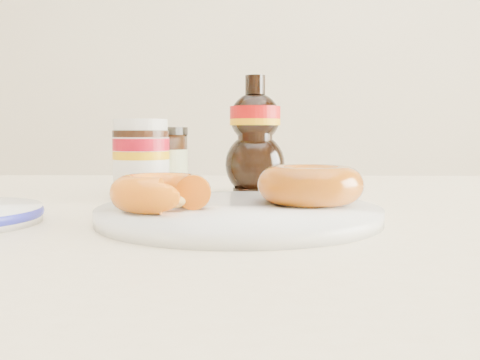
{
  "coord_description": "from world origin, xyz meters",
  "views": [
    {
      "loc": [
        -0.04,
        -0.52,
        0.83
      ],
      "look_at": [
        -0.05,
        0.05,
        0.79
      ],
      "focal_mm": 40.0,
      "sensor_mm": 36.0,
      "label": 1
    }
  ],
  "objects_px": {
    "dining_table": "(286,276)",
    "donut_whole": "(310,185)",
    "plate": "(239,213)",
    "donut_bitten": "(161,192)",
    "dark_jar": "(167,162)",
    "nutella_jar": "(141,156)",
    "syrup_bottle": "(255,134)"
  },
  "relations": [
    {
      "from": "nutella_jar",
      "to": "syrup_bottle",
      "type": "distance_m",
      "value": 0.17
    },
    {
      "from": "plate",
      "to": "nutella_jar",
      "type": "relative_size",
      "value": 2.67
    },
    {
      "from": "nutella_jar",
      "to": "dining_table",
      "type": "bearing_deg",
      "value": -20.34
    },
    {
      "from": "donut_whole",
      "to": "nutella_jar",
      "type": "relative_size",
      "value": 1.04
    },
    {
      "from": "plate",
      "to": "syrup_bottle",
      "type": "bearing_deg",
      "value": 86.2
    },
    {
      "from": "donut_bitten",
      "to": "dark_jar",
      "type": "relative_size",
      "value": 1.01
    },
    {
      "from": "nutella_jar",
      "to": "dark_jar",
      "type": "xyz_separation_m",
      "value": [
        0.03,
        0.04,
        -0.01
      ]
    },
    {
      "from": "plate",
      "to": "dark_jar",
      "type": "xyz_separation_m",
      "value": [
        -0.1,
        0.22,
        0.04
      ]
    },
    {
      "from": "dark_jar",
      "to": "dining_table",
      "type": "bearing_deg",
      "value": -35.61
    },
    {
      "from": "plate",
      "to": "donut_bitten",
      "type": "relative_size",
      "value": 2.93
    },
    {
      "from": "donut_bitten",
      "to": "nutella_jar",
      "type": "height_order",
      "value": "nutella_jar"
    },
    {
      "from": "donut_bitten",
      "to": "syrup_bottle",
      "type": "xyz_separation_m",
      "value": [
        0.09,
        0.27,
        0.05
      ]
    },
    {
      "from": "dining_table",
      "to": "donut_whole",
      "type": "xyz_separation_m",
      "value": [
        0.02,
        -0.08,
        0.12
      ]
    },
    {
      "from": "plate",
      "to": "syrup_bottle",
      "type": "xyz_separation_m",
      "value": [
        0.02,
        0.25,
        0.08
      ]
    },
    {
      "from": "plate",
      "to": "donut_whole",
      "type": "height_order",
      "value": "donut_whole"
    },
    {
      "from": "plate",
      "to": "dark_jar",
      "type": "bearing_deg",
      "value": 115.76
    },
    {
      "from": "dining_table",
      "to": "donut_whole",
      "type": "bearing_deg",
      "value": -76.09
    },
    {
      "from": "dining_table",
      "to": "plate",
      "type": "relative_size",
      "value": 5.12
    },
    {
      "from": "dining_table",
      "to": "nutella_jar",
      "type": "relative_size",
      "value": 13.69
    },
    {
      "from": "donut_whole",
      "to": "syrup_bottle",
      "type": "relative_size",
      "value": 0.65
    },
    {
      "from": "dining_table",
      "to": "dark_jar",
      "type": "relative_size",
      "value": 15.13
    },
    {
      "from": "nutella_jar",
      "to": "dark_jar",
      "type": "height_order",
      "value": "nutella_jar"
    },
    {
      "from": "dining_table",
      "to": "donut_whole",
      "type": "height_order",
      "value": "donut_whole"
    },
    {
      "from": "nutella_jar",
      "to": "plate",
      "type": "bearing_deg",
      "value": -52.77
    },
    {
      "from": "dining_table",
      "to": "syrup_bottle",
      "type": "distance_m",
      "value": 0.22
    },
    {
      "from": "donut_bitten",
      "to": "donut_whole",
      "type": "relative_size",
      "value": 0.87
    },
    {
      "from": "dark_jar",
      "to": "nutella_jar",
      "type": "bearing_deg",
      "value": -120.26
    },
    {
      "from": "donut_whole",
      "to": "dark_jar",
      "type": "relative_size",
      "value": 1.15
    },
    {
      "from": "donut_bitten",
      "to": "dark_jar",
      "type": "height_order",
      "value": "dark_jar"
    },
    {
      "from": "dining_table",
      "to": "nutella_jar",
      "type": "bearing_deg",
      "value": 159.66
    },
    {
      "from": "plate",
      "to": "donut_bitten",
      "type": "distance_m",
      "value": 0.08
    },
    {
      "from": "nutella_jar",
      "to": "donut_bitten",
      "type": "bearing_deg",
      "value": -73.18
    }
  ]
}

